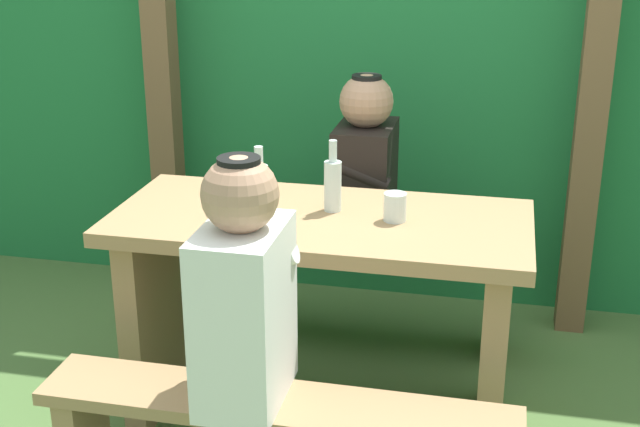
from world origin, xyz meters
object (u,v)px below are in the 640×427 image
Objects in this scene: bench_far at (350,274)px; drinking_glass at (395,207)px; cell_phone at (242,204)px; bottle_left at (333,183)px; person_black_coat at (365,172)px; bottle_right at (259,190)px; person_white_shirt at (244,291)px; picnic_table at (320,284)px.

bench_far is 14.81× the size of drinking_glass.
bottle_left is at bearing 5.14° from cell_phone.
bottle_right is at bearing -110.14° from person_black_coat.
cell_phone is (-0.34, -0.54, 0.02)m from person_black_coat.
person_black_coat is 0.53m from bottle_left.
person_white_shirt is (-0.09, -1.17, 0.45)m from bench_far.
person_white_shirt reaches higher than drinking_glass.
person_black_coat reaches higher than bottle_right.
bench_far is 1.95× the size of person_black_coat.
person_black_coat is 0.61m from drinking_glass.
bench_far is at bearing 74.18° from bottle_right.
bottle_right is at bearing -169.42° from drinking_glass.
person_black_coat is at bearing 83.13° from person_white_shirt.
person_white_shirt is (-0.09, -0.58, 0.23)m from picnic_table.
cell_phone is (-0.29, 0.05, 0.26)m from picnic_table.
picnic_table is 0.39m from drinking_glass.
cell_phone is at bearing -122.30° from person_black_coat.
person_black_coat is at bearing 60.00° from cell_phone.
drinking_glass is 0.23m from bottle_left.
person_black_coat reaches higher than cell_phone.
drinking_glass reaches higher than bench_far.
cell_phone is at bearing -177.15° from bottle_left.
cell_phone is (-0.32, -0.02, -0.09)m from bottle_left.
person_black_coat is at bearing 84.73° from picnic_table.
person_black_coat is 0.71m from bottle_right.
picnic_table is 1.00× the size of bench_far.
bottle_right is at bearing -158.64° from picnic_table.
cell_phone is at bearing 176.05° from drinking_glass.
person_white_shirt is 7.61× the size of drinking_glass.
bottle_right is (-0.10, 0.51, 0.12)m from person_white_shirt.
bottle_left reaches higher than cell_phone.
bench_far is 0.81m from drinking_glass.
person_white_shirt is at bearing -70.12° from cell_phone.
drinking_glass is at bearing -13.53° from bottle_left.
picnic_table is 0.36m from bottle_left.
person_white_shirt is 0.53m from bottle_right.
bottle_left is at bearing 166.47° from drinking_glass.
picnic_table is at bearing -6.75° from cell_phone.
bottle_left reaches higher than picnic_table.
person_black_coat reaches higher than drinking_glass.
person_white_shirt and person_black_coat have the same top height.
drinking_glass is at bearing 1.95° from picnic_table.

